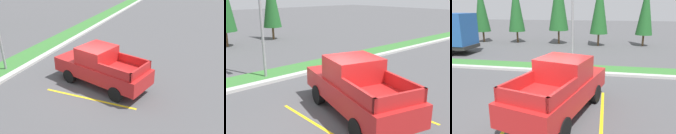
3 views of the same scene
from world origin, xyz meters
The scene contains 7 objects.
ground_plane centered at (0.00, 0.00, 0.00)m, with size 120.00×120.00×0.00m, color #4C4C4F.
parking_line_near centered at (-0.92, -0.29, 0.00)m, with size 0.12×4.80×0.01m, color yellow.
parking_line_far centered at (2.18, -0.29, 0.00)m, with size 0.12×4.80×0.01m, color yellow.
curb_strip centered at (0.00, 5.00, 0.07)m, with size 56.00×0.40×0.15m, color #B2B2AD.
grass_median centered at (0.00, 6.10, 0.03)m, with size 56.00×1.80×0.06m, color #387533.
pickup_truck_main centered at (0.64, -0.24, 1.04)m, with size 3.21×5.53×2.10m.
street_light centered at (0.14, 5.74, 3.83)m, with size 0.24×1.49×6.58m.
Camera 2 is at (-5.59, -6.30, 4.31)m, focal length 41.68 mm.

